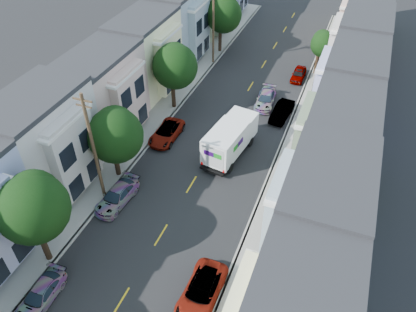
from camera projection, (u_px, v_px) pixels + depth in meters
ground at (161, 235)px, 31.25m from camera, size 160.00×160.00×0.00m
road_slab at (225, 128)px, 41.93m from camera, size 12.00×70.00×0.02m
curb_left at (173, 115)px, 43.57m from camera, size 0.30×70.00×0.15m
curb_right at (283, 140)px, 40.21m from camera, size 0.30×70.00×0.15m
sidewalk_left at (162, 113)px, 43.93m from camera, size 2.60×70.00×0.15m
sidewalk_right at (296, 143)px, 39.85m from camera, size 2.60×70.00×0.15m
centerline at (225, 128)px, 41.94m from camera, size 0.12×70.00×0.01m
townhouse_row_left at (131, 106)px, 45.03m from camera, size 5.00×70.00×8.50m
townhouse_row_right at (335, 153)px, 38.84m from camera, size 5.00×70.00×8.50m
tree_b at (32, 209)px, 25.96m from camera, size 4.70×4.70×7.88m
tree_c at (114, 135)px, 33.51m from camera, size 4.70×4.70×6.88m
tree_d at (174, 67)px, 41.57m from camera, size 4.70×4.70×7.41m
tree_e at (223, 15)px, 52.05m from camera, size 4.70×4.70×7.53m
tree_far_r at (323, 44)px, 48.04m from camera, size 3.10×3.10×5.57m
utility_pole_near at (94, 149)px, 31.10m from camera, size 1.60×0.26×10.00m
utility_pole_far at (213, 25)px, 49.62m from camera, size 1.60×0.26×10.00m
fedex_truck at (230, 138)px, 37.58m from camera, size 2.65×6.88×3.30m
lead_sedan at (266, 99)px, 44.91m from camera, size 2.27×4.67×1.36m
parked_left_b at (41, 295)px, 26.65m from camera, size 1.90×4.19×1.24m
parked_left_c at (117, 196)px, 33.49m from camera, size 2.25×4.68×1.37m
parked_left_d at (167, 133)px, 40.18m from camera, size 2.23×4.83×1.34m
parked_right_b at (201, 292)px, 26.75m from camera, size 2.37×5.04×1.39m
parked_right_c at (282, 111)px, 42.99m from camera, size 1.92×4.45×1.44m
parked_right_d at (299, 74)px, 49.31m from camera, size 1.49×3.90×1.26m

